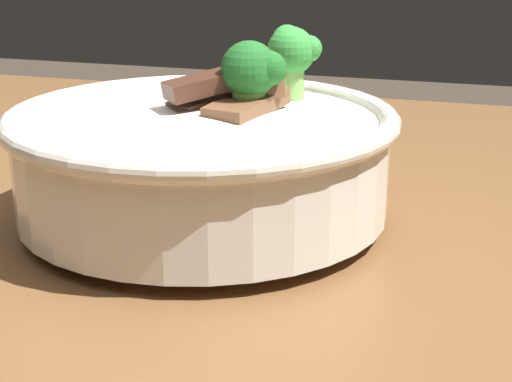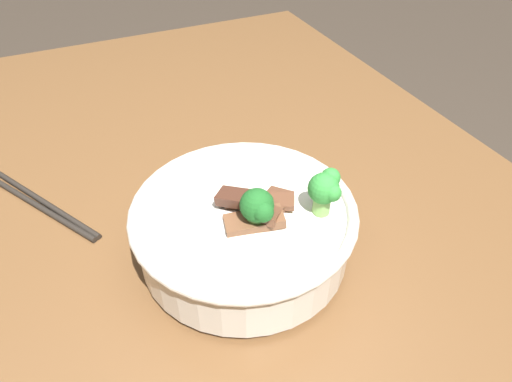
# 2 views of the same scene
# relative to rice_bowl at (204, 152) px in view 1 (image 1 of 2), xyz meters

# --- Properties ---
(rice_bowl) EXTENTS (0.23, 0.23, 0.11)m
(rice_bowl) POSITION_rel_rice_bowl_xyz_m (0.00, 0.00, 0.00)
(rice_bowl) COLOR silver
(rice_bowl) RESTS_ON dining_table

